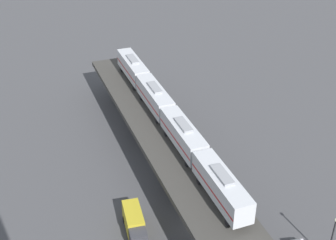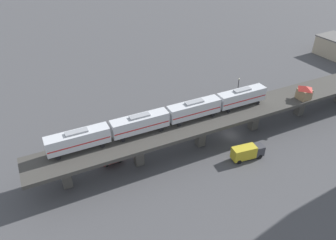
% 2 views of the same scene
% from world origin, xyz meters
% --- Properties ---
extents(ground_plane, '(400.00, 400.00, 0.00)m').
position_xyz_m(ground_plane, '(0.00, 0.00, 0.00)').
color(ground_plane, '#424244').
extents(elevated_viaduct, '(24.14, 92.07, 6.55)m').
position_xyz_m(elevated_viaduct, '(-0.03, -0.15, 5.65)').
color(elevated_viaduct, '#393733').
rests_on(elevated_viaduct, ground).
extents(subway_train, '(11.35, 49.54, 4.45)m').
position_xyz_m(subway_train, '(-4.13, -15.49, 9.09)').
color(subway_train, silver).
rests_on(subway_train, elevated_viaduct).
extents(street_car_red, '(2.46, 4.62, 1.89)m').
position_xyz_m(street_car_red, '(-7.74, -27.66, 0.94)').
color(street_car_red, '#AD1E1E').
rests_on(street_car_red, ground).
extents(delivery_truck, '(4.21, 7.54, 3.20)m').
position_xyz_m(delivery_truck, '(8.22, -3.43, 1.76)').
color(delivery_truck, '#333338').
rests_on(delivery_truck, ground).
extents(street_lamp, '(0.44, 0.44, 6.94)m').
position_xyz_m(street_lamp, '(-10.81, 13.15, 4.11)').
color(street_lamp, black).
rests_on(street_lamp, ground).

